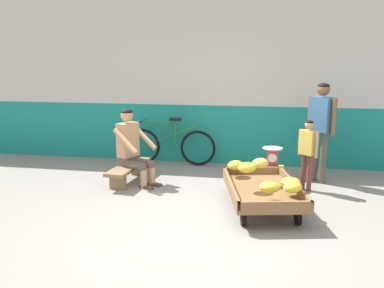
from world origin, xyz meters
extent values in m
plane|color=gray|center=(0.00, 0.00, 0.00)|extent=(80.00, 80.00, 0.00)
cube|color=#19847A|center=(0.00, 3.10, 0.53)|extent=(16.00, 0.30, 1.07)
cube|color=beige|center=(0.00, 3.10, 2.03)|extent=(16.00, 0.30, 1.93)
cube|color=brown|center=(0.63, 0.78, 0.23)|extent=(1.12, 1.58, 0.05)
cube|color=brown|center=(0.24, 0.70, 0.31)|extent=(0.34, 1.42, 0.10)
cube|color=brown|center=(1.02, 0.87, 0.31)|extent=(0.34, 1.42, 0.10)
cube|color=brown|center=(0.48, 1.47, 0.31)|extent=(0.83, 0.21, 0.10)
cube|color=brown|center=(0.77, 0.10, 0.31)|extent=(0.83, 0.21, 0.10)
cylinder|color=black|center=(0.22, 1.21, 0.09)|extent=(0.09, 0.19, 0.18)
cylinder|color=black|center=(0.83, 1.34, 0.09)|extent=(0.09, 0.19, 0.18)
cylinder|color=black|center=(0.43, 0.22, 0.09)|extent=(0.09, 0.19, 0.18)
cylinder|color=black|center=(1.04, 0.36, 0.09)|extent=(0.09, 0.19, 0.18)
ellipsoid|color=yellow|center=(0.25, 1.30, 0.42)|extent=(0.30, 0.30, 0.13)
ellipsoid|color=yellow|center=(0.97, 0.43, 0.42)|extent=(0.30, 0.29, 0.13)
ellipsoid|color=gold|center=(0.71, 0.38, 0.42)|extent=(0.27, 0.22, 0.13)
ellipsoid|color=gold|center=(0.96, 0.61, 0.42)|extent=(0.26, 0.20, 0.13)
ellipsoid|color=yellow|center=(0.59, 0.98, 0.55)|extent=(0.30, 0.30, 0.13)
ellipsoid|color=yellow|center=(0.43, 0.72, 0.56)|extent=(0.30, 0.27, 0.13)
cube|color=olive|center=(-1.42, 1.59, 0.24)|extent=(0.40, 1.12, 0.05)
cube|color=olive|center=(-1.38, 1.97, 0.11)|extent=(0.25, 0.10, 0.22)
cube|color=olive|center=(-1.46, 1.21, 0.11)|extent=(0.25, 0.10, 0.22)
cylinder|color=tan|center=(-1.02, 1.49, 0.14)|extent=(0.10, 0.10, 0.27)
cube|color=#4C3D2D|center=(-0.97, 1.46, 0.02)|extent=(0.24, 0.18, 0.04)
cylinder|color=brown|center=(-1.20, 1.58, 0.32)|extent=(0.42, 0.30, 0.13)
cylinder|color=tan|center=(-1.10, 1.33, 0.14)|extent=(0.10, 0.10, 0.27)
cube|color=#4C3D2D|center=(-1.05, 1.30, 0.02)|extent=(0.24, 0.18, 0.04)
cylinder|color=brown|center=(-1.28, 1.42, 0.32)|extent=(0.42, 0.30, 0.13)
cube|color=brown|center=(-1.42, 1.59, 0.34)|extent=(0.32, 0.35, 0.14)
cube|color=tan|center=(-1.42, 1.59, 0.67)|extent=(0.30, 0.37, 0.52)
cylinder|color=tan|center=(-1.19, 1.70, 0.70)|extent=(0.45, 0.28, 0.36)
cylinder|color=tan|center=(-1.37, 1.34, 0.70)|extent=(0.45, 0.28, 0.36)
sphere|color=tan|center=(-1.42, 1.59, 1.05)|extent=(0.19, 0.19, 0.19)
ellipsoid|color=black|center=(-1.42, 1.59, 1.10)|extent=(0.17, 0.17, 0.09)
cube|color=gold|center=(0.76, 1.76, 0.15)|extent=(0.36, 0.28, 0.30)
cylinder|color=#28282D|center=(0.76, 1.76, 0.32)|extent=(0.20, 0.20, 0.03)
cube|color=#C6384C|center=(0.76, 1.76, 0.45)|extent=(0.16, 0.10, 0.24)
cylinder|color=white|center=(0.76, 1.71, 0.45)|extent=(0.13, 0.01, 0.13)
cylinder|color=#B2B5BA|center=(0.76, 1.76, 0.58)|extent=(0.30, 0.30, 0.01)
torus|color=black|center=(-1.54, 2.74, 0.32)|extent=(0.64, 0.05, 0.64)
torus|color=black|center=(-0.52, 2.74, 0.32)|extent=(0.64, 0.05, 0.64)
cylinder|color=#236B3D|center=(-1.03, 2.74, 0.52)|extent=(1.03, 0.04, 0.43)
cylinder|color=#236B3D|center=(-0.93, 2.74, 0.56)|extent=(0.04, 0.04, 0.48)
cylinder|color=#236B3D|center=(-1.24, 2.74, 0.76)|extent=(0.61, 0.04, 0.12)
cube|color=black|center=(-0.93, 2.74, 0.83)|extent=(0.20, 0.10, 0.05)
cylinder|color=black|center=(-1.54, 2.74, 0.78)|extent=(0.03, 0.48, 0.03)
cylinder|color=brown|center=(1.54, 2.06, 0.40)|extent=(0.10, 0.10, 0.80)
cylinder|color=brown|center=(1.42, 2.17, 0.40)|extent=(0.10, 0.10, 0.80)
cube|color=#386693|center=(1.48, 2.11, 1.06)|extent=(0.37, 0.37, 0.52)
cylinder|color=brown|center=(1.63, 1.97, 1.04)|extent=(0.07, 0.07, 0.56)
cylinder|color=brown|center=(1.33, 2.26, 1.04)|extent=(0.07, 0.07, 0.56)
sphere|color=brown|center=(1.48, 2.11, 1.44)|extent=(0.19, 0.19, 0.19)
ellipsoid|color=black|center=(1.48, 2.11, 1.49)|extent=(0.17, 0.17, 0.09)
cylinder|color=brown|center=(1.29, 1.62, 0.27)|extent=(0.07, 0.07, 0.54)
cylinder|color=brown|center=(1.21, 1.69, 0.27)|extent=(0.07, 0.07, 0.54)
cube|color=gold|center=(1.25, 1.65, 0.71)|extent=(0.25, 0.24, 0.35)
cylinder|color=tan|center=(1.36, 1.56, 0.70)|extent=(0.05, 0.05, 0.38)
cylinder|color=tan|center=(1.15, 1.75, 0.70)|extent=(0.05, 0.05, 0.38)
sphere|color=tan|center=(1.25, 1.65, 0.97)|extent=(0.13, 0.13, 0.13)
ellipsoid|color=black|center=(1.25, 1.65, 1.00)|extent=(0.12, 0.12, 0.06)
cube|color=#D13D4C|center=(0.76, 1.43, 0.12)|extent=(0.18, 0.12, 0.24)
camera|label=1|loc=(0.61, -4.06, 1.86)|focal=36.95mm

